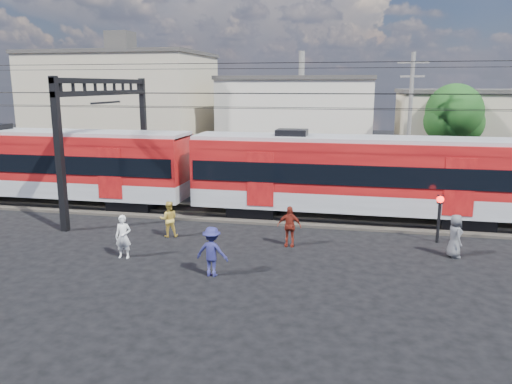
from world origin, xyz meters
TOP-DOWN VIEW (x-y plane):
  - ground at (0.00, 0.00)m, footprint 120.00×120.00m
  - track_bed at (0.00, 8.00)m, footprint 70.00×3.40m
  - rail_near at (0.00, 7.25)m, footprint 70.00×0.12m
  - rail_far at (0.00, 8.75)m, footprint 70.00×0.12m
  - commuter_train at (3.28, 8.00)m, footprint 50.30×3.08m
  - catenary at (-8.65, 8.00)m, footprint 70.00×9.30m
  - building_west at (-17.00, 24.00)m, footprint 14.28×10.20m
  - building_midwest at (-2.00, 27.00)m, footprint 12.24×12.24m
  - building_mideast at (14.00, 24.00)m, footprint 16.32×10.20m
  - utility_pole_mid at (6.00, 15.00)m, footprint 1.80×0.24m
  - tree_near at (9.19, 18.09)m, footprint 3.82×3.64m
  - pedestrian_a at (-5.65, 0.67)m, footprint 0.66×0.47m
  - pedestrian_b at (-4.96, 3.65)m, footprint 0.94×0.84m
  - pedestrian_c at (-1.74, -0.43)m, footprint 1.20×0.76m
  - pedestrian_d at (0.44, 3.43)m, footprint 1.01×0.42m
  - pedestrian_e at (6.95, 3.43)m, footprint 0.72×0.93m
  - crossing_signal at (6.59, 5.22)m, footprint 0.30×0.30m

SIDE VIEW (x-z plane):
  - ground at x=0.00m, z-range 0.00..0.00m
  - track_bed at x=0.00m, z-range 0.00..0.12m
  - rail_near at x=0.00m, z-range 0.12..0.24m
  - rail_far at x=0.00m, z-range 0.12..0.24m
  - pedestrian_b at x=-4.96m, z-range 0.00..1.61m
  - pedestrian_a at x=-5.65m, z-range 0.00..1.71m
  - pedestrian_e at x=6.95m, z-range 0.00..1.71m
  - pedestrian_d at x=0.44m, z-range 0.00..1.72m
  - pedestrian_c at x=-1.74m, z-range 0.00..1.78m
  - crossing_signal at x=6.59m, z-range 0.40..2.49m
  - commuter_train at x=3.28m, z-range 0.31..4.49m
  - building_mideast at x=14.00m, z-range 0.01..6.31m
  - building_midwest at x=-2.00m, z-range 0.01..7.31m
  - utility_pole_mid at x=6.00m, z-range 0.28..8.78m
  - building_west at x=-17.00m, z-range 0.01..9.31m
  - tree_near at x=9.19m, z-range 1.30..8.02m
  - catenary at x=-8.65m, z-range 1.38..8.89m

